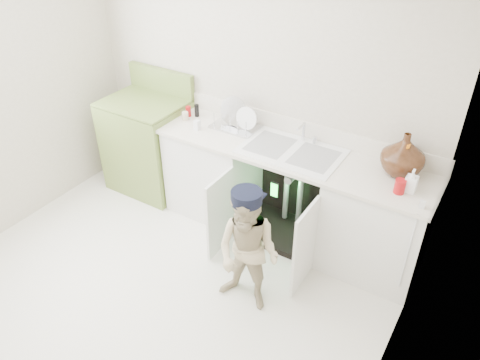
% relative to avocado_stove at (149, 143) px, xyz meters
% --- Properties ---
extents(ground, '(3.50, 3.50, 0.00)m').
position_rel_avocado_stove_xyz_m(ground, '(1.06, -1.18, -0.51)').
color(ground, silver).
rests_on(ground, ground).
extents(room_shell, '(6.00, 5.50, 1.26)m').
position_rel_avocado_stove_xyz_m(room_shell, '(1.06, -1.18, 0.74)').
color(room_shell, beige).
rests_on(room_shell, ground).
extents(counter_run, '(2.44, 1.02, 1.25)m').
position_rel_avocado_stove_xyz_m(counter_run, '(1.65, 0.03, -0.03)').
color(counter_run, white).
rests_on(counter_run, ground).
extents(avocado_stove, '(0.79, 0.65, 1.23)m').
position_rel_avocado_stove_xyz_m(avocado_stove, '(0.00, 0.00, 0.00)').
color(avocado_stove, olive).
rests_on(avocado_stove, ground).
extents(repair_worker, '(0.51, 0.77, 1.05)m').
position_rel_avocado_stove_xyz_m(repair_worker, '(1.73, -0.89, 0.02)').
color(repair_worker, '#C6B88E').
rests_on(repair_worker, ground).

